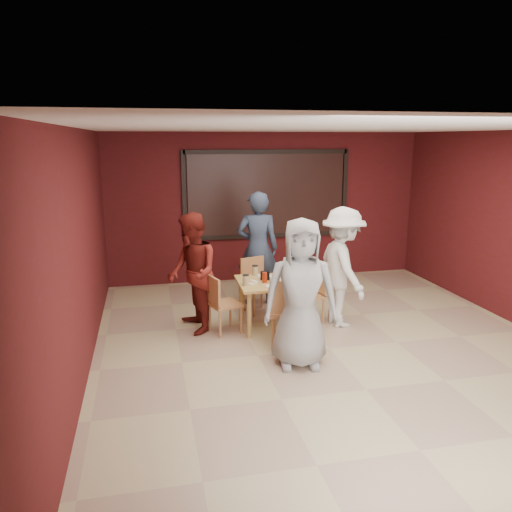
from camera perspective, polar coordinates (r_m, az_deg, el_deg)
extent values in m
plane|color=tan|center=(6.70, 8.40, -10.43)|extent=(7.00, 7.00, 0.00)
cube|color=black|center=(9.49, 1.30, 7.06)|extent=(3.00, 0.02, 1.50)
cube|color=tan|center=(7.13, 1.48, -3.05)|extent=(0.90, 0.90, 0.04)
cylinder|color=tan|center=(7.50, -1.74, -4.99)|extent=(0.06, 0.06, 0.66)
cylinder|color=tan|center=(7.63, 3.48, -4.67)|extent=(0.06, 0.06, 0.66)
cylinder|color=tan|center=(6.84, -0.79, -6.80)|extent=(0.06, 0.06, 0.66)
cylinder|color=tan|center=(6.99, 4.91, -6.40)|extent=(0.06, 0.06, 0.66)
cylinder|color=silver|center=(6.86, 2.04, -3.49)|extent=(0.22, 0.22, 0.01)
cone|color=#C89346|center=(6.86, 2.04, -3.37)|extent=(0.20, 0.20, 0.02)
cylinder|color=beige|center=(6.80, 3.22, -3.11)|extent=(0.09, 0.09, 0.14)
cylinder|color=black|center=(6.78, 3.22, -2.49)|extent=(0.09, 0.09, 0.01)
cylinder|color=silver|center=(7.38, 0.96, -2.28)|extent=(0.22, 0.22, 0.01)
cone|color=#C89346|center=(7.38, 0.96, -2.17)|extent=(0.20, 0.20, 0.02)
cylinder|color=beige|center=(7.42, -0.10, -1.69)|extent=(0.09, 0.09, 0.14)
cylinder|color=black|center=(7.40, -0.10, -1.12)|extent=(0.09, 0.09, 0.01)
cylinder|color=silver|center=(7.06, -0.70, -3.00)|extent=(0.22, 0.22, 0.01)
cone|color=#C89346|center=(7.06, -0.70, -2.88)|extent=(0.20, 0.20, 0.02)
cylinder|color=beige|center=(6.91, -1.19, -2.80)|extent=(0.09, 0.09, 0.14)
cylinder|color=black|center=(6.89, -1.19, -2.20)|extent=(0.09, 0.09, 0.01)
cylinder|color=silver|center=(7.19, 3.63, -2.72)|extent=(0.22, 0.22, 0.01)
cone|color=#C89346|center=(7.19, 3.63, -2.61)|extent=(0.20, 0.20, 0.02)
cylinder|color=beige|center=(7.31, 4.01, -1.94)|extent=(0.09, 0.09, 0.14)
cylinder|color=black|center=(7.29, 4.02, -1.37)|extent=(0.09, 0.09, 0.01)
cylinder|color=beige|center=(7.10, 2.12, -2.54)|extent=(0.06, 0.06, 0.10)
cylinder|color=beige|center=(7.05, 1.78, -2.73)|extent=(0.05, 0.05, 0.08)
cylinder|color=#9E200B|center=(7.04, 0.99, -2.48)|extent=(0.07, 0.07, 0.15)
cube|color=black|center=(7.18, 1.03, -2.26)|extent=(0.15, 0.10, 0.12)
cube|color=#B07A44|center=(6.56, 3.69, -6.41)|extent=(0.57, 0.57, 0.04)
cylinder|color=#B07A44|center=(6.82, 5.27, -7.86)|extent=(0.04, 0.04, 0.45)
cylinder|color=#B07A44|center=(6.82, 2.11, -7.80)|extent=(0.04, 0.04, 0.45)
cylinder|color=#B07A44|center=(6.47, 5.30, -9.05)|extent=(0.04, 0.04, 0.45)
cylinder|color=#B07A44|center=(6.48, 1.97, -8.98)|extent=(0.04, 0.04, 0.45)
cube|color=#B07A44|center=(6.28, 3.70, -4.79)|extent=(0.45, 0.17, 0.44)
cube|color=#B07A44|center=(7.82, 0.24, -3.49)|extent=(0.52, 0.52, 0.04)
cylinder|color=#B07A44|center=(7.67, -0.21, -5.56)|extent=(0.04, 0.04, 0.40)
cylinder|color=#B07A44|center=(7.83, 1.91, -5.16)|extent=(0.04, 0.04, 0.40)
cylinder|color=#B07A44|center=(7.94, -1.42, -4.89)|extent=(0.04, 0.04, 0.40)
cylinder|color=#B07A44|center=(8.10, 0.66, -4.52)|extent=(0.04, 0.04, 0.40)
cube|color=#B07A44|center=(7.91, -0.44, -1.52)|extent=(0.40, 0.16, 0.39)
cube|color=#B07A44|center=(7.04, -3.54, -5.51)|extent=(0.51, 0.51, 0.04)
cylinder|color=#B07A44|center=(7.04, -1.72, -7.34)|extent=(0.03, 0.03, 0.39)
cylinder|color=#B07A44|center=(7.32, -2.94, -6.56)|extent=(0.03, 0.03, 0.39)
cylinder|color=#B07A44|center=(6.91, -4.13, -7.80)|extent=(0.03, 0.03, 0.39)
cylinder|color=#B07A44|center=(7.18, -5.28, -6.98)|extent=(0.03, 0.03, 0.39)
cube|color=#B07A44|center=(6.89, -4.93, -3.93)|extent=(0.15, 0.40, 0.38)
cube|color=#B07A44|center=(7.45, 6.03, -4.56)|extent=(0.47, 0.47, 0.04)
cylinder|color=#B07A44|center=(7.58, 4.33, -5.90)|extent=(0.03, 0.03, 0.39)
cylinder|color=#B07A44|center=(7.31, 5.52, -6.65)|extent=(0.03, 0.03, 0.39)
cylinder|color=#B07A44|center=(7.73, 6.44, -5.57)|extent=(0.03, 0.03, 0.39)
cylinder|color=#B07A44|center=(7.47, 7.68, -6.28)|extent=(0.03, 0.03, 0.39)
cube|color=#B07A44|center=(7.47, 7.27, -2.72)|extent=(0.11, 0.39, 0.38)
imported|color=#989898|center=(5.90, 5.13, -4.31)|extent=(0.97, 0.72, 1.80)
imported|color=#2D3A51|center=(8.13, 0.19, 0.88)|extent=(0.76, 0.58, 1.86)
imported|color=maroon|center=(7.00, -7.28, -1.98)|extent=(0.76, 0.92, 1.70)
imported|color=silver|center=(7.29, 9.85, -1.28)|extent=(0.71, 1.16, 1.74)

